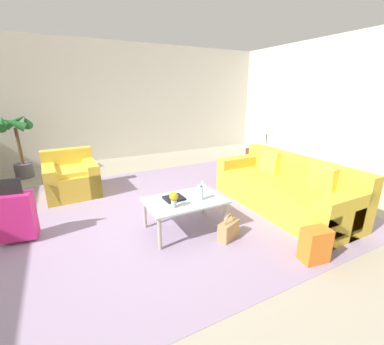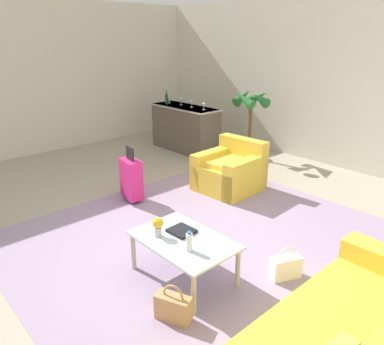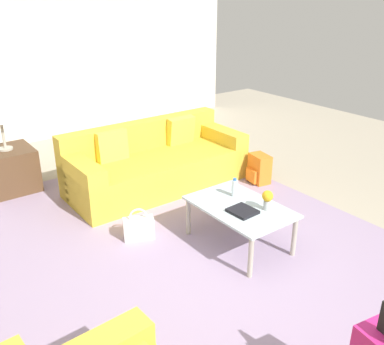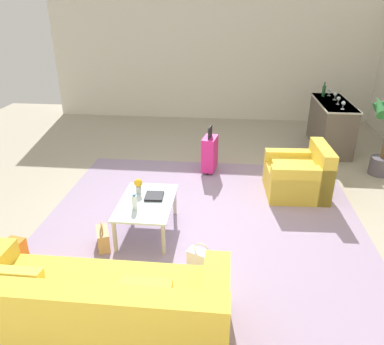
% 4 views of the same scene
% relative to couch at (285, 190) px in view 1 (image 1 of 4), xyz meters
% --- Properties ---
extents(ground_plane, '(12.00, 12.00, 0.00)m').
position_rel_couch_xyz_m(ground_plane, '(-2.19, 0.60, -0.29)').
color(ground_plane, '#A89E89').
extents(wall_back, '(10.24, 0.12, 3.10)m').
position_rel_couch_xyz_m(wall_back, '(-2.19, 4.66, 1.26)').
color(wall_back, beige).
rests_on(wall_back, ground).
extents(wall_right, '(0.12, 8.00, 3.10)m').
position_rel_couch_xyz_m(wall_right, '(2.87, 0.60, 1.26)').
color(wall_right, beige).
rests_on(wall_right, ground).
extents(area_rug, '(5.20, 4.40, 0.01)m').
position_rel_couch_xyz_m(area_rug, '(-1.59, 0.80, -0.29)').
color(area_rug, '#9984A3').
rests_on(area_rug, ground).
extents(couch, '(0.98, 2.37, 0.84)m').
position_rel_couch_xyz_m(couch, '(0.00, 0.00, 0.00)').
color(couch, gold).
rests_on(couch, ground).
extents(armchair, '(0.93, 0.95, 0.80)m').
position_rel_couch_xyz_m(armchair, '(-3.10, 2.27, -0.00)').
color(armchair, gold).
rests_on(armchair, ground).
extents(coffee_table, '(1.05, 0.69, 0.45)m').
position_rel_couch_xyz_m(coffee_table, '(-1.79, 0.10, 0.10)').
color(coffee_table, silver).
rests_on(coffee_table, ground).
extents(water_bottle, '(0.06, 0.06, 0.20)m').
position_rel_couch_xyz_m(water_bottle, '(-1.59, -0.00, 0.25)').
color(water_bottle, silver).
rests_on(water_bottle, coffee_table).
extents(coffee_table_book, '(0.26, 0.24, 0.03)m').
position_rel_couch_xyz_m(coffee_table_book, '(-1.91, 0.18, 0.17)').
color(coffee_table_book, black).
rests_on(coffee_table_book, coffee_table).
extents(flower_vase, '(0.11, 0.11, 0.21)m').
position_rel_couch_xyz_m(flower_vase, '(-2.01, -0.05, 0.28)').
color(flower_vase, '#B2B7BC').
rests_on(flower_vase, coffee_table).
extents(side_table, '(0.63, 0.63, 0.56)m').
position_rel_couch_xyz_m(side_table, '(1.01, 1.60, -0.01)').
color(side_table, '#513823').
rests_on(side_table, ground).
extents(table_lamp, '(0.37, 0.37, 0.58)m').
position_rel_couch_xyz_m(table_lamp, '(1.01, 1.60, 0.73)').
color(table_lamp, '#ADA899').
rests_on(table_lamp, side_table).
extents(suitcase_magenta, '(0.43, 0.28, 0.85)m').
position_rel_couch_xyz_m(suitcase_magenta, '(-3.79, 0.80, 0.06)').
color(suitcase_magenta, '#D12375').
rests_on(suitcase_magenta, ground).
extents(handbag_white, '(0.25, 0.35, 0.36)m').
position_rel_couch_xyz_m(handbag_white, '(-1.08, 0.87, -0.16)').
color(handbag_white, white).
rests_on(handbag_white, ground).
extents(handbag_tan, '(0.35, 0.25, 0.36)m').
position_rel_couch_xyz_m(handbag_tan, '(-1.39, -0.37, -0.16)').
color(handbag_tan, tan).
rests_on(handbag_tan, ground).
extents(backpack_orange, '(0.33, 0.29, 0.40)m').
position_rel_couch_xyz_m(backpack_orange, '(-0.79, -1.19, -0.10)').
color(backpack_orange, orange).
rests_on(backpack_orange, ground).
extents(potted_palm, '(0.64, 0.64, 1.42)m').
position_rel_couch_xyz_m(potted_palm, '(-3.99, 3.80, 0.54)').
color(potted_palm, '#514C56').
rests_on(potted_palm, ground).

